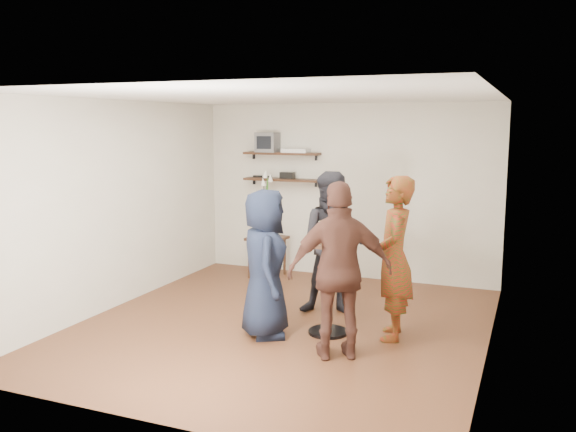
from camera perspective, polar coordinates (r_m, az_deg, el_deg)
The scene contains 18 objects.
room at distance 6.82m, azimuth -0.56°, elevation 0.17°, with size 4.58×5.08×2.68m.
shelf_upper at distance 9.33m, azimuth -0.60°, elevation 5.87°, with size 1.20×0.25×0.04m, color black.
shelf_lower at distance 9.36m, azimuth -0.59°, elevation 3.42°, with size 1.20×0.25×0.04m, color black.
crt_monitor at distance 9.41m, azimuth -1.90°, elevation 6.91°, with size 0.32×0.30×0.30m, color #59595B.
dvd_deck at distance 9.24m, azimuth 0.75°, elevation 6.14°, with size 0.40×0.24×0.06m, color silver.
radio at distance 9.32m, azimuth -0.07°, elevation 3.82°, with size 0.22×0.10×0.10m, color black.
power_strip at distance 9.54m, azimuth -2.43°, elevation 3.71°, with size 0.30×0.05×0.03m, color black.
side_table at distance 9.22m, azimuth -1.97°, elevation -2.58°, with size 0.57×0.57×0.61m.
vase_lilies at distance 9.14m, azimuth -2.00°, elevation 0.04°, with size 0.20×0.20×1.03m.
drinks_table at distance 6.71m, azimuth 3.83°, elevation -5.45°, with size 0.57×0.57×1.05m.
wine_glass_fl at distance 6.58m, azimuth 3.16°, elevation -1.06°, with size 0.07×0.07×0.22m.
wine_glass_fr at distance 6.54m, azimuth 4.40°, elevation -1.18°, with size 0.07×0.07×0.21m.
wine_glass_bl at distance 6.66m, azimuth 3.82°, elevation -1.01°, with size 0.07×0.07×0.21m.
wine_glass_br at distance 6.59m, azimuth 4.19°, elevation -1.07°, with size 0.07×0.07×0.22m.
person_plaid at distance 6.62m, azimuth 9.89°, elevation -3.90°, with size 0.64×0.42×1.77m, color #B31914.
person_dark at distance 7.34m, azimuth 4.35°, elevation -2.63°, with size 0.85×0.66×1.74m, color black.
person_navy at distance 6.60m, azimuth -2.19°, elevation -4.46°, with size 0.79×0.51×1.62m, color black.
person_brown at distance 5.99m, azimuth 4.91°, elevation -5.16°, with size 1.03×0.43×1.76m, color #48271E.
Camera 1 is at (2.60, -6.22, 2.31)m, focal length 38.00 mm.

